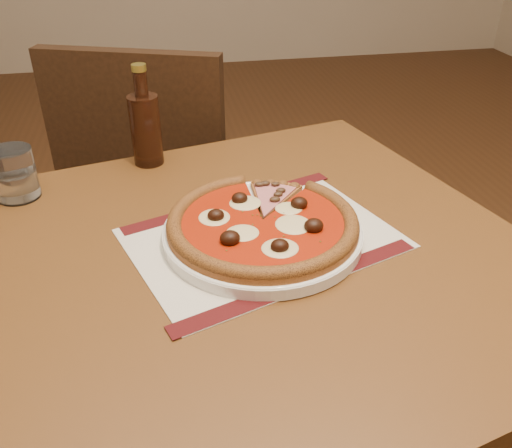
{
  "coord_description": "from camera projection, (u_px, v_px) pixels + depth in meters",
  "views": [
    {
      "loc": [
        -0.5,
        -1.41,
        1.21
      ],
      "look_at": [
        -0.37,
        -0.73,
        0.78
      ],
      "focal_mm": 38.0,
      "sensor_mm": 36.0,
      "label": 1
    }
  ],
  "objects": [
    {
      "name": "water_glass",
      "position": [
        14.0,
        174.0,
        0.93
      ],
      "size": [
        0.08,
        0.08,
        0.09
      ],
      "primitive_type": "cylinder",
      "rotation": [
        0.0,
        0.0,
        0.11
      ],
      "color": "white",
      "rests_on": "table"
    },
    {
      "name": "chair_far",
      "position": [
        157.0,
        186.0,
        1.48
      ],
      "size": [
        0.55,
        0.55,
        0.91
      ],
      "rotation": [
        0.0,
        0.0,
        2.78
      ],
      "color": "black",
      "rests_on": "ground"
    },
    {
      "name": "plate",
      "position": [
        263.0,
        233.0,
        0.83
      ],
      "size": [
        0.31,
        0.31,
        0.02
      ],
      "primitive_type": "cylinder",
      "color": "white",
      "rests_on": "placemat"
    },
    {
      "name": "pizza",
      "position": [
        263.0,
        222.0,
        0.82
      ],
      "size": [
        0.29,
        0.29,
        0.04
      ],
      "color": "#A15A27",
      "rests_on": "plate"
    },
    {
      "name": "table",
      "position": [
        258.0,
        300.0,
        0.87
      ],
      "size": [
        0.97,
        0.97,
        0.75
      ],
      "rotation": [
        0.0,
        0.0,
        0.24
      ],
      "color": "brown",
      "rests_on": "ground"
    },
    {
      "name": "ham_slice",
      "position": [
        281.0,
        198.0,
        0.89
      ],
      "size": [
        0.09,
        0.13,
        0.02
      ],
      "rotation": [
        0.0,
        0.0,
        1.19
      ],
      "color": "#A15A27",
      "rests_on": "plate"
    },
    {
      "name": "placemat",
      "position": [
        263.0,
        238.0,
        0.84
      ],
      "size": [
        0.46,
        0.39,
        0.0
      ],
      "primitive_type": "cube",
      "rotation": [
        0.0,
        0.0,
        0.33
      ],
      "color": "beige",
      "rests_on": "table"
    },
    {
      "name": "bottle",
      "position": [
        145.0,
        126.0,
        1.03
      ],
      "size": [
        0.06,
        0.06,
        0.19
      ],
      "color": "#37190D",
      "rests_on": "table"
    }
  ]
}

